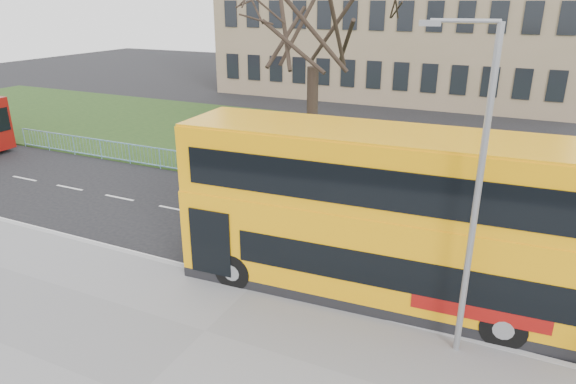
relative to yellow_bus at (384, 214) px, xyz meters
The scene contains 8 objects.
ground 4.41m from the yellow_bus, behind, with size 120.00×120.00×0.00m, color black.
kerb 4.53m from the yellow_bus, 160.64° to the right, with size 80.00×0.20×0.14m, color #969699.
grass_verge 15.25m from the yellow_bus, 103.61° to the left, with size 80.00×15.40×0.08m, color #1C3914.
guard_railing 8.03m from the yellow_bus, 117.11° to the left, with size 40.00×0.12×1.10m, color #70A7C8, non-canonical shape.
bare_tree 12.70m from the yellow_bus, 122.38° to the left, with size 8.45×8.45×12.07m, color black, non-canonical shape.
civic_building 36.59m from the yellow_bus, 103.59° to the left, with size 30.00×15.00×14.00m, color #877256.
yellow_bus is the anchor object (origin of this frame).
street_lamp 3.43m from the yellow_bus, 36.82° to the right, with size 1.63×0.38×7.72m.
Camera 1 is at (6.75, -13.31, 8.19)m, focal length 32.00 mm.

